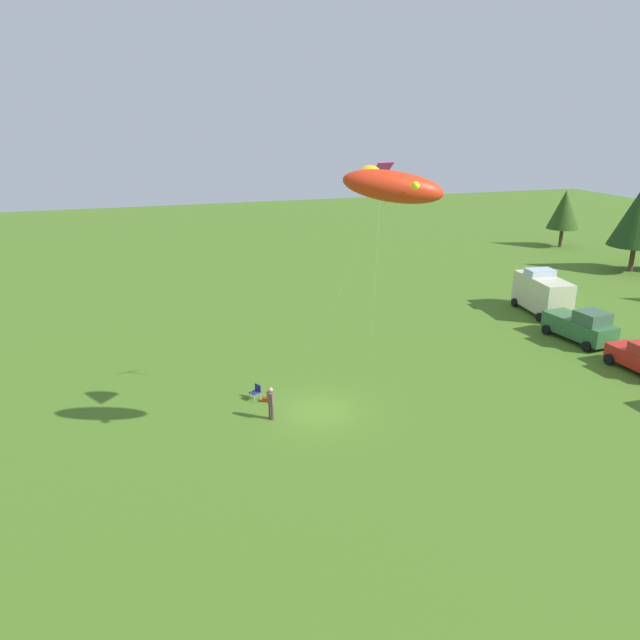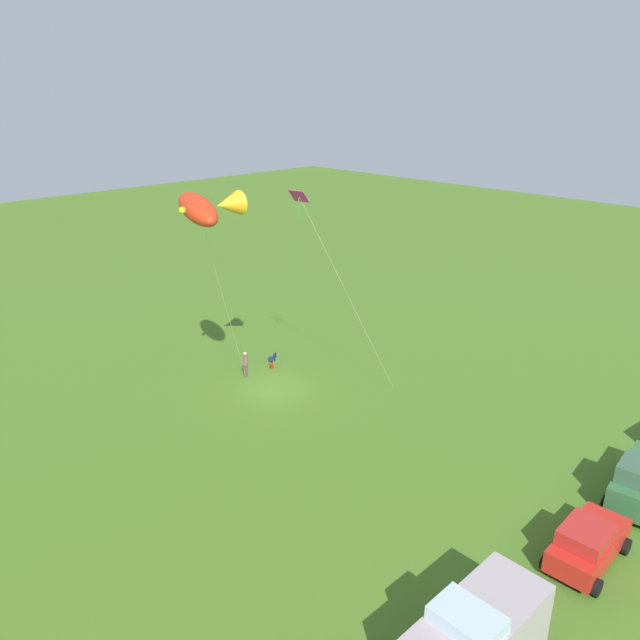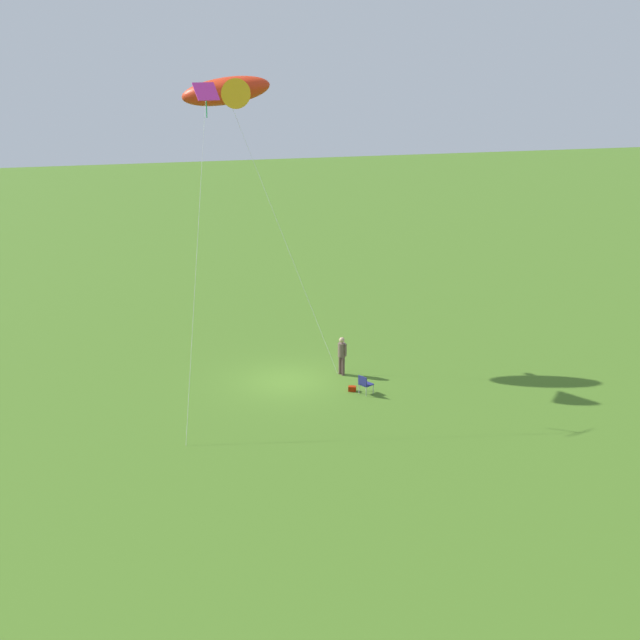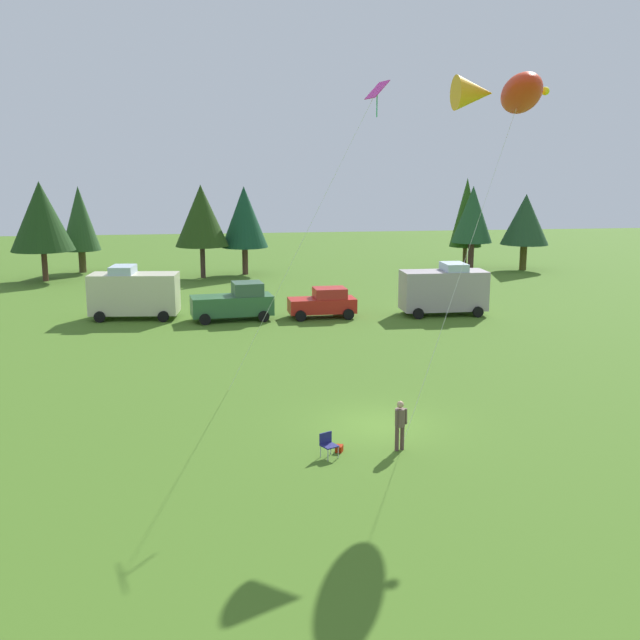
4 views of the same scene
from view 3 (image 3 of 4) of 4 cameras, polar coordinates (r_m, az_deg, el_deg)
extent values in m
plane|color=#456D1F|center=(38.99, -2.14, -3.92)|extent=(160.00, 160.00, 0.00)
cylinder|color=brown|center=(39.67, 1.29, -2.89)|extent=(0.14, 0.14, 0.85)
cylinder|color=brown|center=(39.51, 1.49, -2.97)|extent=(0.14, 0.14, 0.85)
cylinder|color=brown|center=(39.35, 1.40, -1.92)|extent=(0.44, 0.44, 0.62)
sphere|color=tan|center=(39.20, 1.41, -1.29)|extent=(0.24, 0.24, 0.24)
cylinder|color=brown|center=(39.52, 1.29, -1.79)|extent=(0.13, 0.12, 0.55)
cylinder|color=brown|center=(39.22, 1.65, -1.94)|extent=(0.12, 0.12, 0.55)
cube|color=navy|center=(37.49, 2.97, -4.12)|extent=(0.64, 0.64, 0.04)
cube|color=navy|center=(37.27, 2.74, -3.92)|extent=(0.45, 0.25, 0.40)
cylinder|color=#A5A8AD|center=(37.84, 2.97, -4.26)|extent=(0.03, 0.03, 0.42)
cylinder|color=#A5A8AD|center=(37.57, 3.42, -4.43)|extent=(0.03, 0.03, 0.42)
cylinder|color=#A5A8AD|center=(37.56, 2.52, -4.42)|extent=(0.03, 0.03, 0.42)
cylinder|color=#A5A8AD|center=(37.29, 2.97, -4.59)|extent=(0.03, 0.03, 0.42)
cube|color=#9E1F05|center=(37.83, 2.07, -4.42)|extent=(0.33, 0.38, 0.22)
ellipsoid|color=red|center=(41.56, -6.06, 14.37)|extent=(2.45, 4.39, 1.78)
cone|color=#F8AA1A|center=(39.78, -5.60, 14.27)|extent=(1.41, 1.28, 1.28)
sphere|color=yellow|center=(42.59, -6.86, 14.59)|extent=(0.31, 0.31, 0.31)
cylinder|color=silver|center=(40.11, -2.49, 5.66)|extent=(5.25, 3.78, 12.08)
cylinder|color=#4C3823|center=(39.80, 1.13, -3.47)|extent=(0.04, 0.04, 0.01)
cube|color=#D0309C|center=(36.30, -7.31, 14.31)|extent=(0.85, 1.04, 0.68)
cylinder|color=green|center=(36.33, -7.28, 13.44)|extent=(0.04, 0.04, 0.91)
cylinder|color=silver|center=(34.10, -7.93, 3.67)|extent=(5.89, 2.11, 12.30)
cylinder|color=#4C3823|center=(33.22, -8.58, -7.96)|extent=(0.04, 0.04, 0.01)
camera|label=1|loc=(65.78, -0.54, 17.76)|focal=35.00mm
camera|label=2|loc=(60.55, -35.10, 17.62)|focal=35.00mm
camera|label=4|loc=(45.40, 34.01, 8.61)|focal=42.00mm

